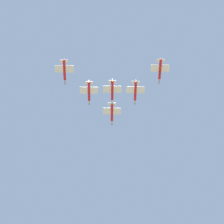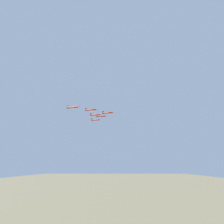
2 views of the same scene
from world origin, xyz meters
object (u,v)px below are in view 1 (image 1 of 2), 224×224
Objects in this scene: jet_center_rear at (160,70)px; jet_lead at (112,112)px; jet_starboard_inner at (135,91)px; jet_port_inner at (89,92)px; jet_starboard_outer at (64,71)px; jet_port_outer at (112,91)px.

jet_lead is at bearing 135.00° from jet_center_rear.
jet_center_rear is (16.41, -4.60, 0.26)m from jet_starboard_inner.
jet_lead is 34.11m from jet_center_rear.
jet_lead reaches higher than jet_port_inner.
jet_starboard_inner is 1.00× the size of jet_center_rear.
jet_starboard_outer is at bearing -135.00° from jet_lead.
jet_starboard_inner reaches higher than jet_port_inner.
jet_center_rear reaches higher than jet_port_inner.
jet_port_inner reaches higher than jet_port_outer.
jet_starboard_inner is 1.00× the size of jet_port_outer.
jet_lead is 1.00× the size of jet_starboard_inner.
jet_lead is 1.00× the size of jet_port_outer.
jet_starboard_inner reaches higher than jet_lead.
jet_port_inner is 1.00× the size of jet_starboard_outer.
jet_port_inner is 1.00× the size of jet_starboard_inner.
jet_port_outer is 1.00× the size of jet_center_rear.
jet_lead is 13.31m from jet_port_outer.
jet_lead is 1.00× the size of jet_port_inner.
jet_center_rear is (37.43, 7.21, 1.28)m from jet_port_inner.
jet_port_outer is at bearing 155.77° from jet_center_rear.
jet_starboard_outer is at bearing 180.00° from jet_center_rear.
jet_port_outer is (-9.92, -6.96, -2.18)m from jet_starboard_inner.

